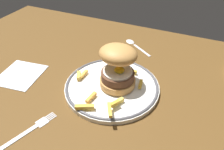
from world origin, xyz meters
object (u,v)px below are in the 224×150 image
(fork, at_px, (29,131))
(spoon, at_px, (133,43))
(napkin, at_px, (21,74))
(burger, at_px, (118,65))
(dinner_plate, at_px, (112,86))

(fork, xyz_separation_m, spoon, (0.08, 0.46, 0.00))
(napkin, bearing_deg, spoon, 52.36)
(burger, bearing_deg, fork, -119.21)
(burger, height_order, napkin, burger)
(spoon, distance_m, napkin, 0.39)
(burger, bearing_deg, napkin, -166.63)
(burger, distance_m, spoon, 0.25)
(fork, bearing_deg, burger, 60.79)
(dinner_plate, xyz_separation_m, spoon, (-0.03, 0.25, -0.00))
(dinner_plate, bearing_deg, spoon, 97.14)
(fork, height_order, spoon, spoon)
(spoon, bearing_deg, napkin, -127.64)
(fork, bearing_deg, dinner_plate, 61.77)
(dinner_plate, height_order, burger, burger)
(fork, bearing_deg, napkin, 136.92)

